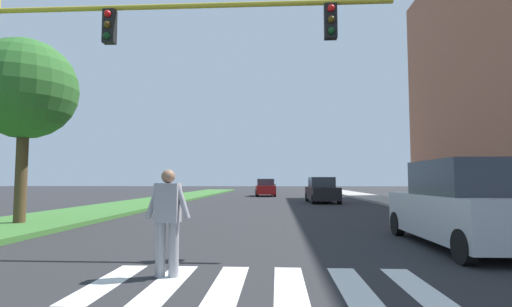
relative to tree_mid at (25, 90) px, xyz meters
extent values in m
plane|color=#262628|center=(8.08, 15.18, -4.51)|extent=(140.00, 140.00, 0.00)
cube|color=silver|center=(5.83, -6.34, -4.51)|extent=(0.45, 2.20, 0.01)
cube|color=silver|center=(6.73, -6.34, -4.51)|extent=(0.45, 2.20, 0.01)
cube|color=silver|center=(7.63, -6.34, -4.51)|extent=(0.45, 2.20, 0.01)
cube|color=silver|center=(8.53, -6.34, -4.51)|extent=(0.45, 2.20, 0.01)
cube|color=silver|center=(9.43, -6.34, -4.51)|extent=(0.45, 2.20, 0.01)
cube|color=silver|center=(10.33, -6.34, -4.51)|extent=(0.45, 2.20, 0.01)
cube|color=#386B2D|center=(-0.04, 13.18, -4.44)|extent=(3.99, 64.00, 0.15)
cylinder|color=#4C3823|center=(0.00, 0.00, -2.66)|extent=(0.36, 0.36, 3.40)
sphere|color=#2D6628|center=(0.00, 0.00, 0.03)|extent=(3.32, 3.32, 3.32)
cube|color=#9E9991|center=(16.22, 13.18, -4.44)|extent=(3.00, 64.00, 0.15)
cylinder|color=gold|center=(6.31, -3.53, 1.04)|extent=(9.31, 0.12, 0.12)
cube|color=black|center=(4.45, -3.53, 0.59)|extent=(0.28, 0.20, 0.80)
sphere|color=red|center=(4.45, -3.65, 0.85)|extent=(0.16, 0.16, 0.16)
sphere|color=#4C380F|center=(4.45, -3.65, 0.59)|extent=(0.16, 0.16, 0.16)
sphere|color=#0F3F19|center=(4.45, -3.65, 0.33)|extent=(0.16, 0.16, 0.16)
cube|color=black|center=(9.57, -3.53, 0.59)|extent=(0.28, 0.20, 0.80)
sphere|color=red|center=(9.57, -3.65, 0.85)|extent=(0.16, 0.16, 0.16)
sphere|color=#4C380F|center=(9.57, -3.65, 0.59)|extent=(0.16, 0.16, 0.16)
sphere|color=#0F3F19|center=(9.57, -3.65, 0.33)|extent=(0.16, 0.16, 0.16)
cylinder|color=gray|center=(6.72, -5.98, -4.09)|extent=(0.17, 0.17, 0.85)
cylinder|color=gray|center=(6.50, -5.96, -4.09)|extent=(0.17, 0.17, 0.85)
cube|color=gray|center=(6.61, -5.97, -3.35)|extent=(0.40, 0.27, 0.62)
cylinder|color=gray|center=(6.85, -5.99, -3.32)|extent=(0.27, 0.11, 0.58)
cylinder|color=gray|center=(6.37, -5.95, -3.32)|extent=(0.27, 0.11, 0.58)
sphere|color=#8C664C|center=(6.61, -5.97, -2.93)|extent=(0.24, 0.24, 0.22)
cube|color=#B7B7BC|center=(12.56, -2.97, -3.81)|extent=(1.95, 4.62, 0.96)
cube|color=#2D333D|center=(12.57, -3.20, -2.94)|extent=(1.70, 2.55, 0.79)
cylinder|color=black|center=(11.68, -1.13, -4.19)|extent=(0.23, 0.64, 0.64)
cylinder|color=black|center=(13.42, -1.11, -4.19)|extent=(0.23, 0.64, 0.64)
cylinder|color=black|center=(11.71, -4.83, -4.19)|extent=(0.23, 0.64, 0.64)
cube|color=black|center=(11.38, 14.09, -3.88)|extent=(2.00, 4.23, 0.83)
cube|color=#2D333D|center=(11.37, 14.30, -3.13)|extent=(1.67, 1.94, 0.68)
cylinder|color=black|center=(12.27, 12.51, -4.19)|extent=(0.25, 0.65, 0.64)
cylinder|color=black|center=(10.64, 12.43, -4.19)|extent=(0.25, 0.65, 0.64)
cylinder|color=black|center=(12.11, 15.75, -4.19)|extent=(0.25, 0.65, 0.64)
cylinder|color=black|center=(10.48, 15.67, -4.19)|extent=(0.25, 0.65, 0.64)
cube|color=maroon|center=(7.18, 24.57, -3.90)|extent=(2.09, 4.43, 0.79)
cube|color=#2D333D|center=(7.20, 24.36, -3.19)|extent=(1.69, 2.05, 0.64)
cylinder|color=black|center=(6.25, 26.20, -4.19)|extent=(0.27, 0.66, 0.64)
cylinder|color=black|center=(7.83, 26.33, -4.19)|extent=(0.27, 0.66, 0.64)
cylinder|color=black|center=(6.53, 22.81, -4.19)|extent=(0.27, 0.66, 0.64)
cylinder|color=black|center=(8.11, 22.94, -4.19)|extent=(0.27, 0.66, 0.64)
cube|color=black|center=(7.18, 38.44, -3.91)|extent=(1.95, 4.47, 0.77)
cube|color=#2D333D|center=(7.18, 38.22, -3.21)|extent=(1.64, 2.04, 0.63)
cylinder|color=black|center=(6.45, 40.22, -4.19)|extent=(0.25, 0.65, 0.64)
cylinder|color=black|center=(8.06, 40.15, -4.19)|extent=(0.25, 0.65, 0.64)
cylinder|color=black|center=(6.31, 36.72, -4.19)|extent=(0.25, 0.65, 0.64)
cylinder|color=black|center=(7.92, 36.65, -4.19)|extent=(0.25, 0.65, 0.64)
camera|label=1|loc=(8.35, -11.98, -3.00)|focal=26.72mm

